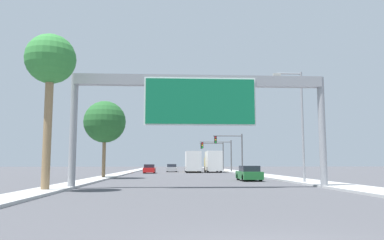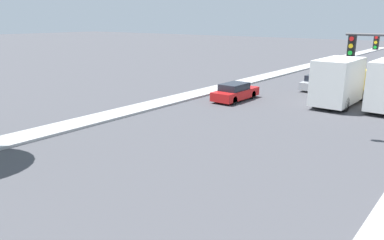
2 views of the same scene
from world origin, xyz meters
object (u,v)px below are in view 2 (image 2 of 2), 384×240
Objects in this scene: car_far_left at (235,92)px; car_near_center at (318,82)px; car_mid_center at (364,83)px; truck_box_secondary at (340,82)px.

car_far_left is 0.98× the size of car_near_center.
car_mid_center reaches higher than car_near_center.
truck_box_secondary is (7.00, 3.51, 1.11)m from car_far_left.
car_mid_center is (7.00, 10.57, 0.05)m from car_far_left.
car_far_left is at bearing -153.39° from truck_box_secondary.
car_near_center is (3.50, 8.69, 0.00)m from car_far_left.
truck_box_secondary is at bearing -55.99° from car_near_center.
car_mid_center is 0.62× the size of truck_box_secondary.
truck_box_secondary is (3.50, -5.19, 1.11)m from car_near_center.
car_far_left is at bearing -123.52° from car_mid_center.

